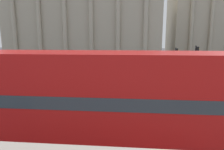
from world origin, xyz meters
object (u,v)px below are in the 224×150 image
object	(u,v)px
traffic_light_near	(82,75)
pedestrian_grey	(85,61)
plaza_building_left	(85,4)
traffic_light_mid	(196,59)
pedestrian_white	(200,65)
pedestrian_olive	(154,61)
double_decker_bus	(104,99)
traffic_light_far	(176,57)
pedestrian_yellow	(197,59)

from	to	relation	value
traffic_light_near	pedestrian_grey	xyz separation A→B (m)	(-4.56, 20.77, -1.39)
plaza_building_left	traffic_light_mid	world-z (taller)	plaza_building_left
pedestrian_white	plaza_building_left	bearing A→B (deg)	-103.58
traffic_light_near	traffic_light_mid	size ratio (longest dim) A/B	0.94
traffic_light_near	pedestrian_olive	world-z (taller)	traffic_light_near
traffic_light_near	double_decker_bus	bearing A→B (deg)	-66.35
plaza_building_left	pedestrian_olive	distance (m)	23.54
pedestrian_white	pedestrian_grey	size ratio (longest dim) A/B	0.98
double_decker_bus	pedestrian_white	distance (m)	23.88
traffic_light_far	pedestrian_yellow	size ratio (longest dim) A/B	1.99
pedestrian_white	pedestrian_olive	bearing A→B (deg)	-101.43
traffic_light_mid	plaza_building_left	bearing A→B (deg)	122.12
plaza_building_left	pedestrian_yellow	size ratio (longest dim) A/B	19.76
pedestrian_olive	pedestrian_white	bearing A→B (deg)	148.67
traffic_light_near	pedestrian_white	distance (m)	21.15
traffic_light_far	pedestrian_white	xyz separation A→B (m)	(3.99, 2.99, -1.30)
pedestrian_white	pedestrian_grey	xyz separation A→B (m)	(-17.18, 3.85, 0.03)
traffic_light_mid	double_decker_bus	bearing A→B (deg)	-119.55
traffic_light_far	pedestrian_olive	distance (m)	8.31
double_decker_bus	pedestrian_grey	world-z (taller)	double_decker_bus
traffic_light_near	pedestrian_yellow	distance (m)	28.69
double_decker_bus	pedestrian_yellow	xyz separation A→B (m)	(12.76, 29.00, -1.26)
double_decker_bus	pedestrian_olive	bearing A→B (deg)	79.79
traffic_light_far	pedestrian_grey	size ratio (longest dim) A/B	1.99
traffic_light_far	pedestrian_white	world-z (taller)	traffic_light_far
pedestrian_white	pedestrian_grey	distance (m)	17.60
pedestrian_olive	traffic_light_mid	bearing A→B (deg)	111.20
pedestrian_grey	pedestrian_olive	world-z (taller)	pedestrian_grey
pedestrian_grey	pedestrian_yellow	distance (m)	19.63
traffic_light_far	plaza_building_left	bearing A→B (deg)	126.14
double_decker_bus	plaza_building_left	world-z (taller)	plaza_building_left
plaza_building_left	pedestrian_yellow	bearing A→B (deg)	-27.56
double_decker_bus	pedestrian_grey	distance (m)	26.02
pedestrian_white	pedestrian_grey	world-z (taller)	pedestrian_grey
double_decker_bus	traffic_light_near	xyz separation A→B (m)	(-1.92, 4.39, 0.13)
double_decker_bus	pedestrian_yellow	bearing A→B (deg)	66.77
double_decker_bus	traffic_light_far	xyz separation A→B (m)	(6.70, 18.32, 0.02)
traffic_light_near	pedestrian_grey	world-z (taller)	traffic_light_near
pedestrian_white	traffic_light_mid	bearing A→B (deg)	8.60
pedestrian_grey	pedestrian_olive	bearing A→B (deg)	132.23
double_decker_bus	traffic_light_mid	bearing A→B (deg)	60.98
double_decker_bus	traffic_light_near	size ratio (longest dim) A/B	3.14
plaza_building_left	traffic_light_mid	xyz separation A→B (m)	(17.19, -27.38, -9.98)
double_decker_bus	plaza_building_left	bearing A→B (deg)	103.86
pedestrian_yellow	pedestrian_olive	bearing A→B (deg)	-123.47
pedestrian_grey	pedestrian_olive	distance (m)	11.54
traffic_light_near	pedestrian_yellow	size ratio (longest dim) A/B	2.10
traffic_light_far	traffic_light_near	bearing A→B (deg)	-121.76
pedestrian_olive	double_decker_bus	bearing A→B (deg)	89.40
plaza_building_left	pedestrian_grey	xyz separation A→B (m)	(3.15, -15.52, -11.51)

